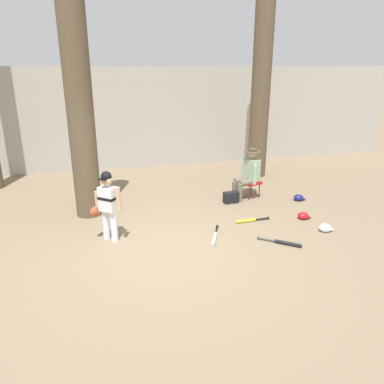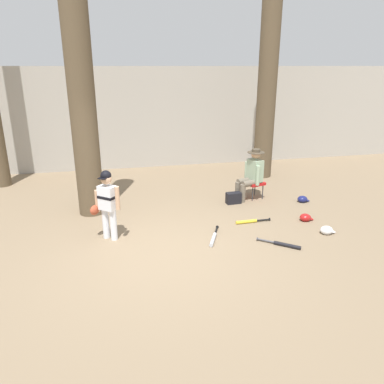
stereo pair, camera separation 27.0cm
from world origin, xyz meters
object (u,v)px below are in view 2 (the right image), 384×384
object	(u,v)px
tree_near_player	(82,99)
bat_yellow_trainer	(249,221)
handbag_beside_stool	(234,198)
bat_black_composite	(284,245)
young_ballplayer	(107,201)
seated_spectator	(251,173)
bat_aluminum_silver	(214,238)
batting_helmet_red	(305,218)
folding_stool	(254,184)
tree_behind_spectator	(267,85)
batting_helmet_navy	(303,199)
batting_helmet_white	(327,230)

from	to	relation	value
tree_near_player	bat_yellow_trainer	bearing A→B (deg)	-22.32
handbag_beside_stool	bat_black_composite	size ratio (longest dim) A/B	0.52
young_ballplayer	seated_spectator	xyz separation A→B (m)	(3.33, 1.49, -0.10)
bat_yellow_trainer	bat_aluminum_silver	distance (m)	1.08
seated_spectator	bat_aluminum_silver	xyz separation A→B (m)	(-1.46, -1.95, -0.61)
handbag_beside_stool	batting_helmet_red	distance (m)	1.71
folding_stool	bat_aluminum_silver	xyz separation A→B (m)	(-1.56, -1.98, -0.33)
bat_aluminum_silver	batting_helmet_red	xyz separation A→B (m)	(2.09, 0.44, 0.03)
handbag_beside_stool	bat_black_composite	bearing A→B (deg)	-85.57
tree_behind_spectator	batting_helmet_navy	xyz separation A→B (m)	(0.08, -2.26, -2.46)
bat_black_composite	batting_helmet_red	distance (m)	1.35
young_ballplayer	batting_helmet_navy	world-z (taller)	young_ballplayer
tree_behind_spectator	bat_black_composite	distance (m)	5.11
folding_stool	batting_helmet_white	distance (m)	2.30
tree_near_player	bat_yellow_trainer	world-z (taller)	tree_near_player
bat_aluminum_silver	bat_yellow_trainer	bearing A→B (deg)	32.49
bat_black_composite	bat_aluminum_silver	bearing A→B (deg)	155.39
bat_black_composite	tree_near_player	bearing A→B (deg)	144.57
young_ballplayer	bat_aluminum_silver	xyz separation A→B (m)	(1.86, -0.47, -0.71)
handbag_beside_stool	batting_helmet_red	size ratio (longest dim) A/B	1.24
seated_spectator	batting_helmet_white	xyz separation A→B (m)	(0.70, -2.17, -0.57)
young_ballplayer	handbag_beside_stool	xyz separation A→B (m)	(2.83, 1.27, -0.61)
bat_black_composite	batting_helmet_red	size ratio (longest dim) A/B	2.36
bat_aluminum_silver	handbag_beside_stool	bearing A→B (deg)	60.83
tree_near_player	tree_behind_spectator	distance (m)	5.07
folding_stool	handbag_beside_stool	size ratio (longest dim) A/B	1.45
young_ballplayer	bat_yellow_trainer	bearing A→B (deg)	2.35
batting_helmet_white	batting_helmet_navy	distance (m)	1.73
bat_black_composite	batting_helmet_white	world-z (taller)	batting_helmet_white
tree_near_player	batting_helmet_white	distance (m)	5.39
bat_black_composite	tree_behind_spectator	bearing A→B (deg)	72.31
young_ballplayer	batting_helmet_white	world-z (taller)	young_ballplayer
batting_helmet_white	batting_helmet_navy	world-z (taller)	batting_helmet_white
bat_yellow_trainer	batting_helmet_navy	xyz separation A→B (m)	(1.66, 0.88, 0.03)
bat_yellow_trainer	batting_helmet_white	world-z (taller)	batting_helmet_white
tree_near_player	tree_behind_spectator	xyz separation A→B (m)	(4.71, 1.86, 0.11)
batting_helmet_white	batting_helmet_navy	xyz separation A→B (m)	(0.41, 1.68, -0.00)
folding_stool	bat_aluminum_silver	bearing A→B (deg)	-128.21
tree_behind_spectator	folding_stool	world-z (taller)	tree_behind_spectator
tree_near_player	batting_helmet_white	bearing A→B (deg)	-25.43
bat_yellow_trainer	bat_black_composite	world-z (taller)	same
bat_yellow_trainer	batting_helmet_white	xyz separation A→B (m)	(1.26, -0.80, 0.04)
tree_behind_spectator	handbag_beside_stool	world-z (taller)	tree_behind_spectator
young_ballplayer	bat_yellow_trainer	size ratio (longest dim) A/B	1.76
tree_behind_spectator	tree_near_player	bearing A→B (deg)	-158.45
young_ballplayer	bat_aluminum_silver	distance (m)	2.05
batting_helmet_white	batting_helmet_navy	size ratio (longest dim) A/B	1.03
tree_near_player	bat_aluminum_silver	bearing A→B (deg)	-40.10
batting_helmet_white	young_ballplayer	bearing A→B (deg)	170.34
bat_aluminum_silver	batting_helmet_navy	xyz separation A→B (m)	(2.57, 1.46, 0.03)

